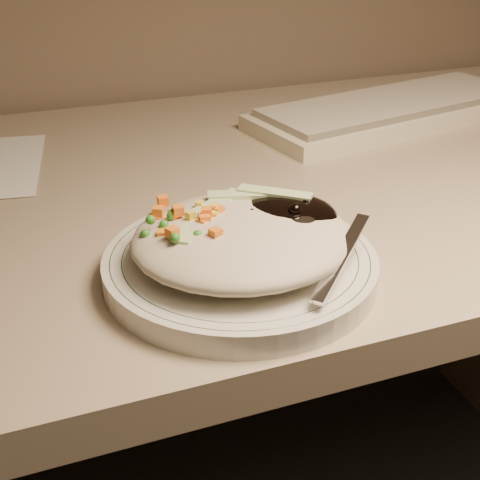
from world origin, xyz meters
name	(u,v)px	position (x,y,z in m)	size (l,w,h in m)	color
desk	(231,314)	(0.00, 1.38, 0.54)	(1.40, 0.70, 0.74)	gray
plate	(240,266)	(-0.07, 1.16, 0.75)	(0.24, 0.24, 0.02)	silver
plate_rim	(240,256)	(-0.07, 1.16, 0.76)	(0.23, 0.23, 0.00)	#144723
meal	(245,234)	(-0.07, 1.16, 0.78)	(0.21, 0.19, 0.05)	#BBB398
keyboard	(393,110)	(0.30, 1.50, 0.75)	(0.46, 0.24, 0.03)	beige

